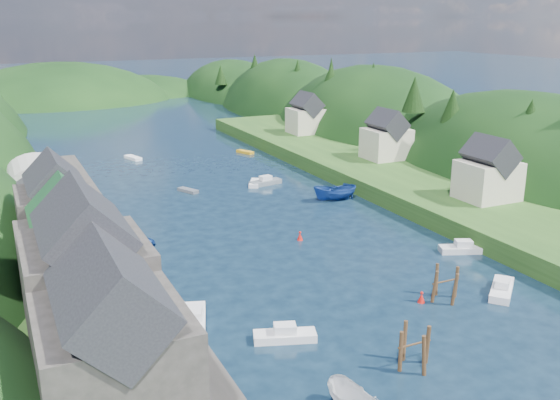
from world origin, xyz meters
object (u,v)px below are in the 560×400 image
piling_cluster_near (414,351)px  piling_cluster_far (445,287)px  channel_buoy_far (300,236)px  channel_buoy_near (421,298)px

piling_cluster_near → piling_cluster_far: bearing=40.4°
piling_cluster_near → channel_buoy_far: (4.82, 28.39, -0.85)m
piling_cluster_near → piling_cluster_far: size_ratio=1.03×
channel_buoy_near → piling_cluster_near: bearing=-130.4°
channel_buoy_near → channel_buoy_far: size_ratio=1.00×
piling_cluster_far → channel_buoy_far: bearing=103.7°
piling_cluster_near → channel_buoy_near: bearing=49.6°
channel_buoy_near → channel_buoy_far: same height
piling_cluster_near → channel_buoy_far: 28.81m
piling_cluster_far → channel_buoy_near: size_ratio=3.36×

